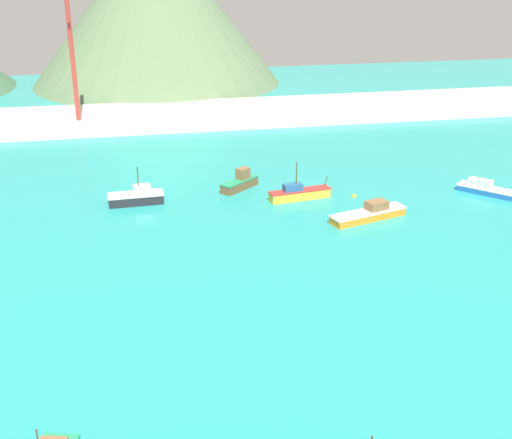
# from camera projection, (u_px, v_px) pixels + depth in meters

# --- Properties ---
(ground) EXTENTS (260.00, 280.00, 0.50)m
(ground) POSITION_uv_depth(u_px,v_px,m) (262.00, 304.00, 69.33)
(ground) COLOR teal
(fishing_boat_3) EXTENTS (7.33, 7.82, 1.96)m
(fishing_boat_3) POSITION_uv_depth(u_px,v_px,m) (485.00, 189.00, 99.16)
(fishing_boat_3) COLOR #1E5BA8
(fishing_boat_3) RESTS_ON ground
(fishing_boat_5) EXTENTS (7.85, 3.22, 5.35)m
(fishing_boat_5) POSITION_uv_depth(u_px,v_px,m) (137.00, 197.00, 95.25)
(fishing_boat_5) COLOR #232328
(fishing_boat_5) RESTS_ON ground
(fishing_boat_9) EXTENTS (6.46, 5.94, 3.05)m
(fishing_boat_9) POSITION_uv_depth(u_px,v_px,m) (240.00, 182.00, 100.87)
(fishing_boat_9) COLOR brown
(fishing_boat_9) RESTS_ON ground
(fishing_boat_10) EXTENTS (11.30, 5.66, 2.33)m
(fishing_boat_10) POSITION_uv_depth(u_px,v_px,m) (369.00, 213.00, 89.85)
(fishing_boat_10) COLOR orange
(fishing_boat_10) RESTS_ON ground
(fishing_boat_14) EXTENTS (9.26, 3.20, 5.59)m
(fishing_boat_14) POSITION_uv_depth(u_px,v_px,m) (299.00, 193.00, 96.70)
(fishing_boat_14) COLOR gold
(fishing_boat_14) RESTS_ON ground
(buoy_0) EXTENTS (0.68, 0.68, 0.68)m
(buoy_0) POSITION_uv_depth(u_px,v_px,m) (354.00, 196.00, 97.89)
(buoy_0) COLOR gold
(buoy_0) RESTS_ON ground
(beach_strip) EXTENTS (247.00, 24.48, 1.20)m
(beach_strip) POSITION_uv_depth(u_px,v_px,m) (183.00, 115.00, 142.09)
(beach_strip) COLOR beige
(beach_strip) RESTS_ON ground
(hill_central) EXTENTS (64.12, 64.12, 39.85)m
(hill_central) POSITION_uv_depth(u_px,v_px,m) (154.00, 4.00, 171.77)
(hill_central) COLOR #56704C
(hill_central) RESTS_ON ground
(radio_tower) EXTENTS (3.30, 2.64, 33.04)m
(radio_tower) POSITION_uv_depth(u_px,v_px,m) (71.00, 40.00, 129.84)
(radio_tower) COLOR #B7332D
(radio_tower) RESTS_ON ground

